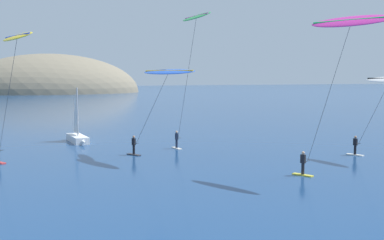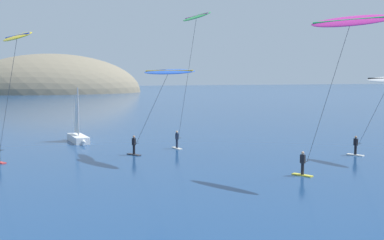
% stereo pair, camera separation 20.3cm
% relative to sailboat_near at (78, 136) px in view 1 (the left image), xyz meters
% --- Properties ---
extents(headland_island, '(96.71, 61.94, 30.81)m').
position_rel_sailboat_near_xyz_m(headland_island, '(2.63, 154.32, -0.64)').
color(headland_island, '#7A705B').
rests_on(headland_island, ground).
extents(sailboat_near, '(1.96, 5.96, 5.70)m').
position_rel_sailboat_near_xyz_m(sailboat_near, '(0.00, 0.00, 0.00)').
color(sailboat_near, white).
rests_on(sailboat_near, ground).
extents(kitesurfer_blue, '(4.43, 7.94, 7.56)m').
position_rel_sailboat_near_xyz_m(kitesurfer_blue, '(5.64, -13.57, 6.16)').
color(kitesurfer_blue, '#2D2D33').
rests_on(kitesurfer_blue, ground).
extents(kitesurfer_yellow, '(3.78, 8.84, 10.01)m').
position_rel_sailboat_near_xyz_m(kitesurfer_yellow, '(-5.61, -14.86, 8.23)').
color(kitesurfer_yellow, red).
rests_on(kitesurfer_yellow, ground).
extents(kitesurfer_green, '(2.07, 7.31, 12.38)m').
position_rel_sailboat_near_xyz_m(kitesurfer_green, '(8.90, -11.26, 10.38)').
color(kitesurfer_green, silver).
rests_on(kitesurfer_green, ground).
extents(kitesurfer_magenta, '(3.93, 6.41, 10.88)m').
position_rel_sailboat_near_xyz_m(kitesurfer_magenta, '(14.52, -24.69, 9.07)').
color(kitesurfer_magenta, yellow).
rests_on(kitesurfer_magenta, ground).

